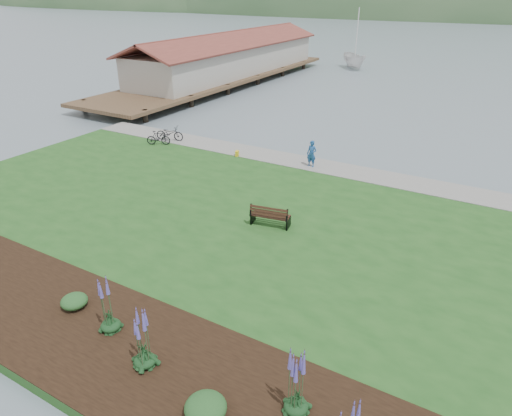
{
  "coord_description": "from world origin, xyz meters",
  "views": [
    {
      "loc": [
        9.27,
        -16.6,
        9.87
      ],
      "look_at": [
        0.44,
        -1.44,
        1.3
      ],
      "focal_mm": 32.0,
      "sensor_mm": 36.0,
      "label": 1
    }
  ],
  "objects_px": {
    "bicycle_a": "(170,133)",
    "park_bench": "(270,215)",
    "person": "(312,152)",
    "sailboat": "(354,69)"
  },
  "relations": [
    {
      "from": "bicycle_a",
      "to": "park_bench",
      "type": "bearing_deg",
      "value": -138.74
    },
    {
      "from": "person",
      "to": "sailboat",
      "type": "bearing_deg",
      "value": 108.85
    },
    {
      "from": "person",
      "to": "sailboat",
      "type": "relative_size",
      "value": 0.08
    },
    {
      "from": "park_bench",
      "to": "sailboat",
      "type": "relative_size",
      "value": 0.08
    },
    {
      "from": "bicycle_a",
      "to": "sailboat",
      "type": "height_order",
      "value": "sailboat"
    },
    {
      "from": "bicycle_a",
      "to": "person",
      "type": "bearing_deg",
      "value": -105.53
    },
    {
      "from": "park_bench",
      "to": "bicycle_a",
      "type": "bearing_deg",
      "value": 137.21
    },
    {
      "from": "person",
      "to": "bicycle_a",
      "type": "relative_size",
      "value": 0.95
    },
    {
      "from": "park_bench",
      "to": "bicycle_a",
      "type": "relative_size",
      "value": 0.93
    },
    {
      "from": "park_bench",
      "to": "bicycle_a",
      "type": "height_order",
      "value": "park_bench"
    }
  ]
}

